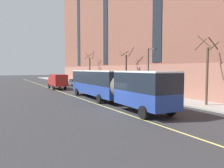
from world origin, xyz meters
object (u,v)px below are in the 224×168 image
object	(u,v)px
parked_car_darkgray_2	(74,82)
street_tree_far_uptown	(126,70)
parked_car_green_0	(123,90)
street_tree_far_downtown	(90,69)
city_bus	(109,84)
street_tree_mid_block	(207,70)
street_lamp	(149,67)
box_truck	(58,81)

from	to	relation	value
parked_car_darkgray_2	street_tree_far_uptown	world-z (taller)	street_tree_far_uptown
parked_car_green_0	street_tree_far_downtown	bearing A→B (deg)	80.73
city_bus	street_tree_far_uptown	distance (m)	11.26
street_tree_mid_block	parked_car_darkgray_2	bearing A→B (deg)	95.60
parked_car_darkgray_2	street_tree_far_downtown	xyz separation A→B (m)	(3.18, -1.78, 2.97)
street_lamp	parked_car_green_0	bearing A→B (deg)	116.35
street_tree_far_downtown	street_lamp	world-z (taller)	street_tree_far_downtown
street_tree_far_downtown	city_bus	bearing A→B (deg)	-107.49
parked_car_green_0	street_tree_far_downtown	distance (m)	19.76
parked_car_darkgray_2	box_truck	xyz separation A→B (m)	(-5.13, -6.20, 0.82)
box_truck	street_tree_mid_block	distance (m)	27.27
city_bus	street_tree_far_downtown	size ratio (longest dim) A/B	2.67
street_lamp	street_tree_far_uptown	bearing A→B (deg)	80.05
parked_car_darkgray_2	street_tree_far_downtown	world-z (taller)	street_tree_far_downtown
city_bus	box_truck	xyz separation A→B (m)	(-0.91, 19.07, -0.46)
street_tree_mid_block	parked_car_green_0	bearing A→B (deg)	105.76
city_bus	street_tree_far_uptown	size ratio (longest dim) A/B	2.83
street_tree_far_downtown	parked_car_darkgray_2	bearing A→B (deg)	150.71
box_truck	street_lamp	size ratio (longest dim) A/B	1.16
city_bus	street_tree_far_downtown	bearing A→B (deg)	72.51
street_tree_far_downtown	street_tree_mid_block	bearing A→B (deg)	-90.06
street_tree_mid_block	street_tree_far_uptown	world-z (taller)	street_tree_far_uptown
box_truck	street_tree_mid_block	bearing A→B (deg)	-72.27
city_bus	box_truck	bearing A→B (deg)	92.73
parked_car_green_0	street_tree_mid_block	size ratio (longest dim) A/B	0.65
street_tree_far_uptown	parked_car_darkgray_2	bearing A→B (deg)	100.63
street_lamp	city_bus	bearing A→B (deg)	-174.25
street_lamp	street_tree_mid_block	bearing A→B (deg)	-79.84
street_tree_far_uptown	street_tree_far_downtown	xyz separation A→B (m)	(0.00, 15.13, 0.12)
parked_car_darkgray_2	street_tree_far_uptown	size ratio (longest dim) A/B	0.67
parked_car_darkgray_2	street_tree_mid_block	size ratio (longest dim) A/B	0.68
parked_car_darkgray_2	street_tree_mid_block	distance (m)	32.37
street_tree_mid_block	street_tree_far_downtown	xyz separation A→B (m)	(0.03, 30.31, 0.10)
street_tree_far_downtown	street_lamp	size ratio (longest dim) A/B	1.20
street_tree_mid_block	street_tree_far_downtown	size ratio (longest dim) A/B	0.92
parked_car_darkgray_2	street_lamp	distance (m)	24.93
box_truck	street_tree_mid_block	world-z (taller)	street_tree_mid_block
parked_car_darkgray_2	street_tree_far_downtown	bearing A→B (deg)	-29.29
parked_car_darkgray_2	street_tree_far_uptown	distance (m)	17.45
city_bus	street_tree_far_downtown	xyz separation A→B (m)	(7.40, 23.48, 1.69)
street_tree_mid_block	street_tree_far_uptown	size ratio (longest dim) A/B	0.98
street_tree_far_uptown	street_tree_far_downtown	bearing A→B (deg)	89.98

